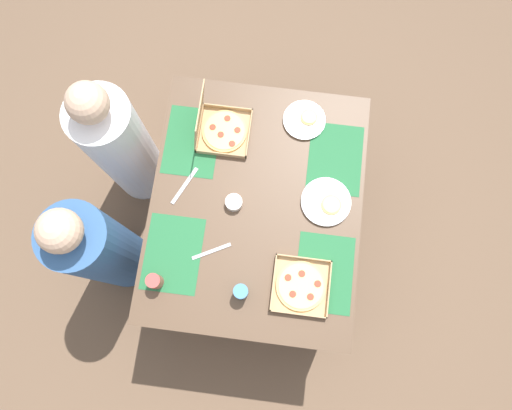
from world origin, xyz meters
TOP-DOWN VIEW (x-y plane):
  - ground_plane at (0.00, 0.00)m, footprint 6.00×6.00m
  - dining_table at (0.00, 0.00)m, footprint 1.24×1.01m
  - placemat_near_left at (-0.28, -0.35)m, footprint 0.36×0.26m
  - placemat_near_right at (0.28, -0.35)m, footprint 0.36×0.26m
  - placemat_far_left at (-0.28, 0.35)m, footprint 0.36×0.26m
  - placemat_far_right at (0.28, 0.35)m, footprint 0.36×0.26m
  - pizza_box_corner_right at (0.35, 0.22)m, footprint 0.25×0.25m
  - pizza_box_edge_far at (-0.35, -0.25)m, footprint 0.26×0.26m
  - plate_far_left at (0.46, -0.18)m, footprint 0.21×0.21m
  - plate_near_left at (0.05, -0.33)m, footprint 0.24×0.24m
  - cup_spare at (-0.42, 0.40)m, footprint 0.07×0.07m
  - cup_dark at (-0.41, 0.02)m, footprint 0.07×0.07m
  - condiment_bowl at (-0.01, 0.10)m, footprint 0.08×0.08m
  - fork_by_far_left at (-0.25, 0.18)m, footprint 0.10×0.18m
  - knife_by_near_left at (0.05, 0.35)m, footprint 0.20×0.11m
  - diner_left_seat at (-0.28, 0.76)m, footprint 0.32×0.32m
  - diner_right_seat at (0.28, 0.76)m, footprint 0.32×0.32m

SIDE VIEW (x-z plane):
  - ground_plane at x=0.00m, z-range 0.00..0.00m
  - diner_left_seat at x=-0.28m, z-range -0.06..1.08m
  - diner_right_seat at x=0.28m, z-range -0.06..1.09m
  - dining_table at x=0.00m, z-range 0.25..0.99m
  - placemat_near_left at x=-0.28m, z-range 0.73..0.74m
  - placemat_near_right at x=0.28m, z-range 0.73..0.74m
  - placemat_far_left at x=-0.28m, z-range 0.73..0.74m
  - placemat_far_right at x=0.28m, z-range 0.73..0.74m
  - fork_by_far_left at x=-0.25m, z-range 0.73..0.74m
  - knife_by_near_left at x=0.05m, z-range 0.73..0.74m
  - plate_far_left at x=0.46m, z-range 0.73..0.76m
  - plate_near_left at x=0.05m, z-range 0.73..0.76m
  - pizza_box_edge_far at x=-0.35m, z-range 0.73..0.76m
  - condiment_bowl at x=-0.01m, z-range 0.73..0.78m
  - pizza_box_corner_right at x=0.35m, z-range 0.64..0.92m
  - cup_spare at x=-0.42m, z-range 0.73..0.83m
  - cup_dark at x=-0.41m, z-range 0.73..0.83m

